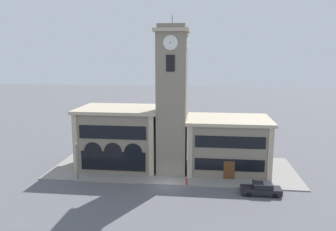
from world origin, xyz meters
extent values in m
plane|color=#56565B|center=(0.00, 0.00, 0.00)|extent=(300.00, 300.00, 0.00)
cube|color=gray|center=(0.00, 6.77, 0.07)|extent=(36.17, 13.53, 0.15)
cube|color=gray|center=(0.00, 5.09, 10.02)|extent=(4.10, 4.10, 20.03)
cube|color=tan|center=(0.00, 5.09, 20.26)|extent=(4.80, 4.80, 0.45)
cube|color=gray|center=(0.00, 5.09, 20.78)|extent=(3.77, 3.77, 0.60)
cylinder|color=#4C4C51|center=(0.00, 5.09, 21.68)|extent=(0.10, 0.10, 1.20)
cylinder|color=silver|center=(0.00, 2.99, 18.57)|extent=(1.92, 0.10, 1.92)
cylinder|color=black|center=(0.00, 2.92, 18.57)|extent=(0.15, 0.04, 0.15)
cylinder|color=silver|center=(2.10, 5.09, 18.57)|extent=(0.10, 1.92, 1.92)
cylinder|color=black|center=(2.17, 5.09, 18.57)|extent=(0.04, 0.15, 0.15)
cube|color=black|center=(0.00, 3.00, 15.91)|extent=(1.15, 0.10, 2.20)
cube|color=gray|center=(-8.22, 7.29, 4.36)|extent=(11.74, 8.49, 8.71)
cube|color=tan|center=(-8.22, 7.29, 8.94)|extent=(12.44, 9.19, 0.45)
cube|color=tan|center=(-13.74, 2.98, 4.36)|extent=(0.70, 0.16, 8.71)
cube|color=tan|center=(-2.70, 2.98, 4.36)|extent=(0.70, 0.16, 8.71)
cube|color=black|center=(-8.22, 3.00, 6.27)|extent=(9.62, 0.10, 1.92)
cube|color=black|center=(-8.22, 3.00, 2.09)|extent=(9.39, 0.10, 2.79)
cylinder|color=black|center=(-11.15, 2.99, 3.48)|extent=(2.58, 0.06, 2.58)
cylinder|color=black|center=(-8.22, 2.99, 3.48)|extent=(2.58, 0.06, 2.58)
cylinder|color=black|center=(-5.29, 2.99, 3.48)|extent=(2.58, 0.06, 2.58)
cube|color=gray|center=(8.12, 7.29, 3.72)|extent=(11.53, 8.49, 7.44)
cube|color=tan|center=(8.12, 7.29, 7.66)|extent=(12.23, 9.19, 0.45)
cube|color=tan|center=(2.70, 2.98, 3.72)|extent=(0.70, 0.16, 7.44)
cube|color=tan|center=(13.53, 2.98, 3.72)|extent=(0.70, 0.16, 7.44)
cube|color=black|center=(8.12, 3.00, 5.36)|extent=(9.46, 0.10, 1.64)
cube|color=#5B3319|center=(8.12, 2.99, 1.34)|extent=(1.50, 0.12, 2.68)
cube|color=black|center=(8.12, 3.00, 2.14)|extent=(9.46, 0.10, 1.67)
cube|color=black|center=(11.70, -1.52, 0.54)|extent=(4.87, 1.84, 0.75)
cube|color=black|center=(11.89, -1.52, 1.21)|extent=(2.34, 1.66, 0.59)
cube|color=black|center=(11.89, -1.52, 1.21)|extent=(2.25, 1.69, 0.44)
cylinder|color=black|center=(10.19, -2.34, 0.31)|extent=(0.61, 0.22, 0.61)
cylinder|color=black|center=(10.18, -0.71, 0.31)|extent=(0.61, 0.22, 0.61)
cylinder|color=black|center=(13.21, -2.33, 0.31)|extent=(0.61, 0.22, 0.61)
cylinder|color=black|center=(13.21, -0.71, 0.31)|extent=(0.61, 0.22, 0.61)
cylinder|color=#4C4C51|center=(-12.47, 0.36, 2.60)|extent=(0.12, 0.12, 4.90)
sphere|color=silver|center=(-12.47, 0.36, 5.23)|extent=(0.36, 0.36, 0.36)
cylinder|color=black|center=(11.00, 0.34, 0.60)|extent=(0.18, 0.18, 0.90)
sphere|color=black|center=(11.00, 0.34, 1.13)|extent=(0.16, 0.16, 0.16)
cylinder|color=red|center=(2.47, 0.26, 0.50)|extent=(0.22, 0.22, 0.70)
sphere|color=red|center=(2.47, 0.26, 0.93)|extent=(0.19, 0.19, 0.19)
camera|label=1|loc=(4.78, -40.56, 16.73)|focal=35.00mm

